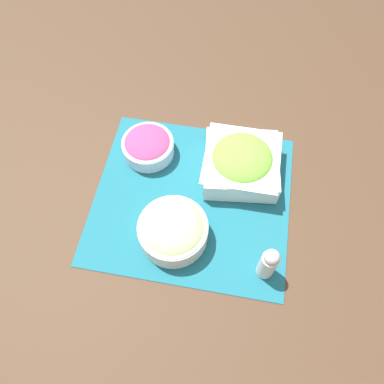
# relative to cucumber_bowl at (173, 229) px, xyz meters

# --- Properties ---
(ground_plane) EXTENTS (3.00, 3.00, 0.00)m
(ground_plane) POSITION_rel_cucumber_bowl_xyz_m (0.02, 0.11, -0.04)
(ground_plane) COLOR #422D1E
(placemat) EXTENTS (0.48, 0.44, 0.00)m
(placemat) POSITION_rel_cucumber_bowl_xyz_m (0.02, 0.11, -0.04)
(placemat) COLOR #195B6B
(placemat) RESTS_ON ground_plane
(cucumber_bowl) EXTENTS (0.16, 0.16, 0.08)m
(cucumber_bowl) POSITION_rel_cucumber_bowl_xyz_m (0.00, 0.00, 0.00)
(cucumber_bowl) COLOR silver
(cucumber_bowl) RESTS_ON placemat
(lettuce_bowl) EXTENTS (0.20, 0.20, 0.09)m
(lettuce_bowl) POSITION_rel_cucumber_bowl_xyz_m (0.13, 0.21, 0.00)
(lettuce_bowl) COLOR white
(lettuce_bowl) RESTS_ON placemat
(onion_bowl) EXTENTS (0.13, 0.13, 0.06)m
(onion_bowl) POSITION_rel_cucumber_bowl_xyz_m (-0.11, 0.22, -0.01)
(onion_bowl) COLOR silver
(onion_bowl) RESTS_ON placemat
(pepper_shaker) EXTENTS (0.04, 0.04, 0.11)m
(pepper_shaker) POSITION_rel_cucumber_bowl_xyz_m (0.22, -0.05, 0.02)
(pepper_shaker) COLOR silver
(pepper_shaker) RESTS_ON placemat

